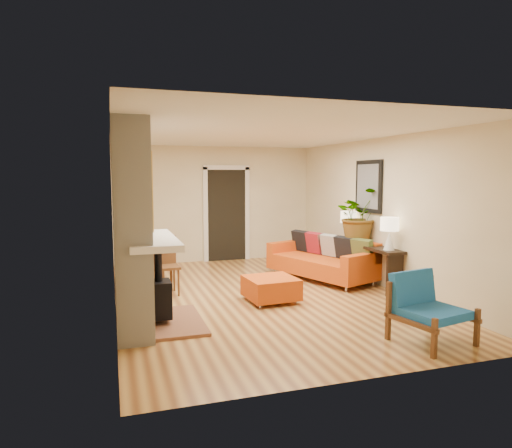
{
  "coord_description": "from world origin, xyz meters",
  "views": [
    {
      "loc": [
        -2.27,
        -6.91,
        1.93
      ],
      "look_at": [
        0.0,
        0.2,
        1.15
      ],
      "focal_mm": 32.0,
      "sensor_mm": 36.0,
      "label": 1
    }
  ],
  "objects_px": {
    "ottoman": "(271,288)",
    "lamp_near": "(389,230)",
    "dining_table": "(154,251)",
    "lamp_far": "(348,222)",
    "console_table": "(367,252)",
    "sofa": "(324,259)",
    "blue_chair": "(425,304)",
    "houseplant": "(359,215)"
  },
  "relations": [
    {
      "from": "ottoman",
      "to": "lamp_near",
      "type": "height_order",
      "value": "lamp_near"
    },
    {
      "from": "dining_table",
      "to": "lamp_far",
      "type": "height_order",
      "value": "lamp_far"
    },
    {
      "from": "console_table",
      "to": "lamp_far",
      "type": "bearing_deg",
      "value": 90.0
    },
    {
      "from": "sofa",
      "to": "blue_chair",
      "type": "distance_m",
      "value": 3.36
    },
    {
      "from": "sofa",
      "to": "dining_table",
      "type": "height_order",
      "value": "dining_table"
    },
    {
      "from": "dining_table",
      "to": "lamp_far",
      "type": "distance_m",
      "value": 3.69
    },
    {
      "from": "dining_table",
      "to": "lamp_near",
      "type": "distance_m",
      "value": 4.04
    },
    {
      "from": "blue_chair",
      "to": "lamp_near",
      "type": "relative_size",
      "value": 1.68
    },
    {
      "from": "ottoman",
      "to": "houseplant",
      "type": "bearing_deg",
      "value": 22.52
    },
    {
      "from": "ottoman",
      "to": "console_table",
      "type": "bearing_deg",
      "value": 15.06
    },
    {
      "from": "dining_table",
      "to": "houseplant",
      "type": "height_order",
      "value": "houseplant"
    },
    {
      "from": "dining_table",
      "to": "houseplant",
      "type": "distance_m",
      "value": 3.76
    },
    {
      "from": "blue_chair",
      "to": "ottoman",
      "type": "bearing_deg",
      "value": 118.61
    },
    {
      "from": "lamp_far",
      "to": "sofa",
      "type": "bearing_deg",
      "value": -175.95
    },
    {
      "from": "blue_chair",
      "to": "lamp_near",
      "type": "height_order",
      "value": "lamp_near"
    },
    {
      "from": "houseplant",
      "to": "dining_table",
      "type": "bearing_deg",
      "value": 168.74
    },
    {
      "from": "console_table",
      "to": "houseplant",
      "type": "height_order",
      "value": "houseplant"
    },
    {
      "from": "console_table",
      "to": "sofa",
      "type": "bearing_deg",
      "value": 128.41
    },
    {
      "from": "console_table",
      "to": "blue_chair",
      "type": "bearing_deg",
      "value": -107.63
    },
    {
      "from": "console_table",
      "to": "lamp_near",
      "type": "bearing_deg",
      "value": -90.0
    },
    {
      "from": "sofa",
      "to": "console_table",
      "type": "distance_m",
      "value": 0.87
    },
    {
      "from": "dining_table",
      "to": "houseplant",
      "type": "xyz_separation_m",
      "value": [
        3.63,
        -0.72,
        0.61
      ]
    },
    {
      "from": "ottoman",
      "to": "houseplant",
      "type": "distance_m",
      "value": 2.4
    },
    {
      "from": "sofa",
      "to": "houseplant",
      "type": "bearing_deg",
      "value": -35.85
    },
    {
      "from": "sofa",
      "to": "lamp_near",
      "type": "height_order",
      "value": "lamp_near"
    },
    {
      "from": "sofa",
      "to": "console_table",
      "type": "bearing_deg",
      "value": -51.59
    },
    {
      "from": "lamp_far",
      "to": "houseplant",
      "type": "xyz_separation_m",
      "value": [
        -0.01,
        -0.41,
        0.16
      ]
    },
    {
      "from": "sofa",
      "to": "lamp_near",
      "type": "xyz_separation_m",
      "value": [
        0.52,
        -1.32,
        0.69
      ]
    },
    {
      "from": "dining_table",
      "to": "lamp_near",
      "type": "height_order",
      "value": "lamp_near"
    },
    {
      "from": "sofa",
      "to": "houseplant",
      "type": "xyz_separation_m",
      "value": [
        0.51,
        -0.37,
        0.86
      ]
    },
    {
      "from": "blue_chair",
      "to": "lamp_far",
      "type": "distance_m",
      "value": 3.54
    },
    {
      "from": "ottoman",
      "to": "lamp_near",
      "type": "xyz_separation_m",
      "value": [
        2.02,
        -0.12,
        0.85
      ]
    },
    {
      "from": "console_table",
      "to": "dining_table",
      "type": "bearing_deg",
      "value": 164.47
    },
    {
      "from": "lamp_near",
      "to": "ottoman",
      "type": "bearing_deg",
      "value": 176.54
    },
    {
      "from": "dining_table",
      "to": "blue_chair",
      "type": "bearing_deg",
      "value": -52.89
    },
    {
      "from": "sofa",
      "to": "lamp_far",
      "type": "height_order",
      "value": "lamp_far"
    },
    {
      "from": "sofa",
      "to": "lamp_near",
      "type": "relative_size",
      "value": 4.28
    },
    {
      "from": "console_table",
      "to": "houseplant",
      "type": "distance_m",
      "value": 0.71
    },
    {
      "from": "sofa",
      "to": "houseplant",
      "type": "distance_m",
      "value": 1.07
    },
    {
      "from": "lamp_near",
      "to": "lamp_far",
      "type": "height_order",
      "value": "same"
    },
    {
      "from": "console_table",
      "to": "lamp_far",
      "type": "height_order",
      "value": "lamp_far"
    },
    {
      "from": "sofa",
      "to": "blue_chair",
      "type": "relative_size",
      "value": 2.55
    }
  ]
}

